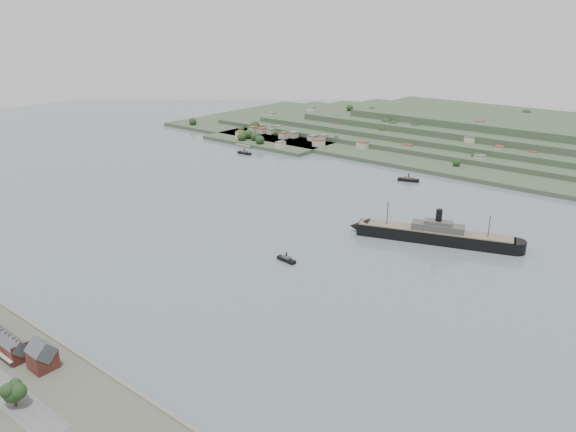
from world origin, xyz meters
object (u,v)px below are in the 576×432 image
Objects in this scene: steamship at (430,234)px; gabled_building at (42,356)px; fig_tree at (13,392)px; tugboat at (286,259)px.

gabled_building is at bearing -104.31° from steamship.
fig_tree is (15.21, -19.84, 0.75)m from gabled_building.
gabled_building reaches higher than tugboat.
steamship is 8.09× the size of tugboat.
tugboat is at bearing 87.15° from gabled_building.
fig_tree is (-46.00, -259.73, 3.80)m from steamship.
gabled_building is 153.88m from tugboat.
tugboat is at bearing -121.81° from steamship.
gabled_building is 247.60m from steamship.
gabled_building is at bearing -92.85° from tugboat.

